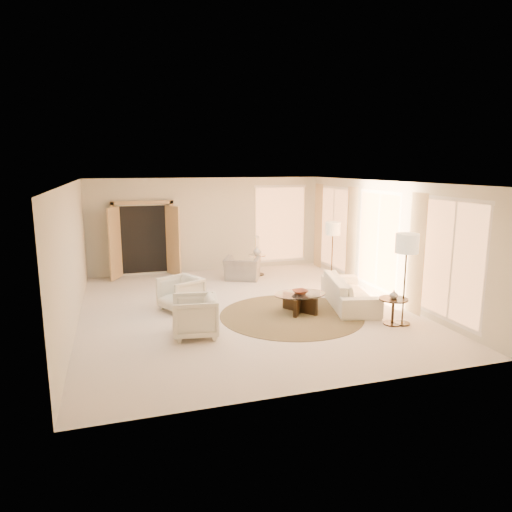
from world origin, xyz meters
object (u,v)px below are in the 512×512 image
object	(u,v)px
coffee_table	(300,301)
accent_chair	(242,265)
side_table	(257,263)
floor_lamp_near	(333,231)
floor_lamp_far	(407,248)
side_vase	(257,251)
end_table	(393,307)
armchair_right	(195,314)
end_vase	(394,294)
bowl	(300,292)
sofa	(349,291)
armchair_left	(181,292)

from	to	relation	value
coffee_table	accent_chair	bearing A→B (deg)	97.24
side_table	floor_lamp_near	bearing A→B (deg)	-41.82
floor_lamp_far	side_vase	size ratio (longest dim) A/B	7.35
floor_lamp_near	end_table	bearing A→B (deg)	-95.43
side_vase	armchair_right	bearing A→B (deg)	-120.80
floor_lamp_near	end_vase	xyz separation A→B (m)	(-0.32, -3.38, -0.79)
bowl	coffee_table	bearing A→B (deg)	-90.00
end_vase	armchair_right	bearing A→B (deg)	172.00
coffee_table	bowl	size ratio (longest dim) A/B	3.54
sofa	armchair_left	world-z (taller)	armchair_left
accent_chair	side_vase	world-z (taller)	side_vase
armchair_left	armchair_right	size ratio (longest dim) A/B	0.97
armchair_left	floor_lamp_near	world-z (taller)	floor_lamp_near
coffee_table	end_table	bearing A→B (deg)	-40.21
accent_chair	end_vase	bearing A→B (deg)	138.05
sofa	end_vase	xyz separation A→B (m)	(0.21, -1.42, 0.30)
end_table	bowl	size ratio (longest dim) A/B	1.73
end_table	coffee_table	bearing A→B (deg)	139.79
coffee_table	floor_lamp_near	size ratio (longest dim) A/B	0.70
bowl	side_vase	xyz separation A→B (m)	(0.16, 3.61, 0.26)
bowl	side_vase	bearing A→B (deg)	87.52
armchair_right	accent_chair	distance (m)	4.41
armchair_left	floor_lamp_near	bearing A→B (deg)	79.65
armchair_right	accent_chair	bearing A→B (deg)	160.60
accent_chair	bowl	size ratio (longest dim) A/B	2.91
floor_lamp_far	bowl	size ratio (longest dim) A/B	5.59
armchair_left	accent_chair	distance (m)	3.06
floor_lamp_near	end_vase	bearing A→B (deg)	-95.43
armchair_left	side_table	xyz separation A→B (m)	(2.60, 2.67, -0.05)
coffee_table	end_table	xyz separation A→B (m)	(1.49, -1.26, 0.10)
side_vase	floor_lamp_near	bearing A→B (deg)	-41.82
coffee_table	end_vase	bearing A→B (deg)	-40.21
floor_lamp_far	end_table	bearing A→B (deg)	162.73
side_vase	end_vase	bearing A→B (deg)	-74.67
bowl	end_vase	distance (m)	1.96
side_table	bowl	distance (m)	3.61
armchair_left	end_table	world-z (taller)	armchair_left
end_table	end_vase	world-z (taller)	end_vase
coffee_table	end_table	size ratio (longest dim) A/B	2.05
side_table	side_vase	bearing A→B (deg)	180.00
sofa	bowl	bearing A→B (deg)	111.14
accent_chair	side_vase	size ratio (longest dim) A/B	3.82
floor_lamp_near	armchair_left	bearing A→B (deg)	-164.42
side_table	floor_lamp_far	world-z (taller)	floor_lamp_far
sofa	armchair_left	xyz separation A→B (m)	(-3.73, 0.78, 0.08)
sofa	end_vase	distance (m)	1.46
end_table	armchair_right	bearing A→B (deg)	172.00
armchair_right	end_vase	xyz separation A→B (m)	(3.91, -0.55, 0.20)
end_table	bowl	bearing A→B (deg)	139.79
armchair_right	floor_lamp_far	bearing A→B (deg)	89.24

